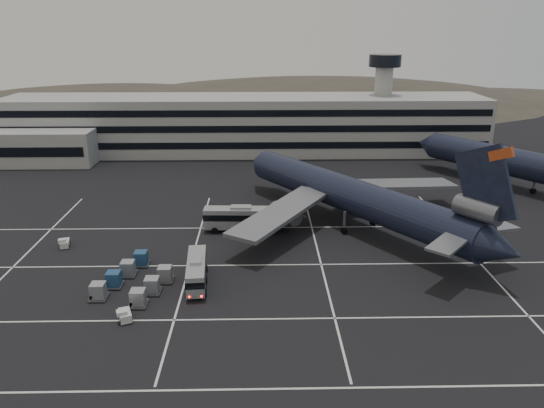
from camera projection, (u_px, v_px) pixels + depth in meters
The scene contains 11 objects.
ground at pixel (232, 279), 68.70m from camera, with size 260.00×260.00×0.00m, color black.
lane_markings at pixel (240, 276), 69.40m from camera, with size 90.00×55.62×0.01m.
terminal at pixel (234, 125), 133.68m from camera, with size 125.00×26.00×24.00m.
hills at pixel (293, 127), 233.76m from camera, with size 352.00×180.00×44.00m.
trijet_main at pixel (354, 196), 84.50m from camera, with size 40.38×50.46×18.08m.
trijet_far at pixel (542, 168), 100.41m from camera, with size 38.28×50.47×18.08m.
bus_near at pixel (196, 270), 66.83m from camera, with size 3.12×10.08×3.51m.
bus_far at pixel (241, 217), 83.79m from camera, with size 11.88×3.34×4.16m.
tug_a at pixel (65, 243), 78.17m from camera, with size 1.84×2.48×1.43m.
tug_b at pixel (125, 315), 58.87m from camera, with size 2.08×2.58×1.45m.
uld_cluster at pixel (134, 279), 66.51m from camera, with size 9.94×13.89×2.00m.
Camera 1 is at (3.83, -61.94, 31.43)m, focal length 35.00 mm.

